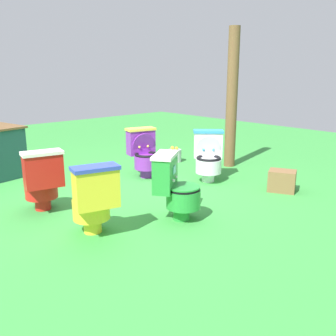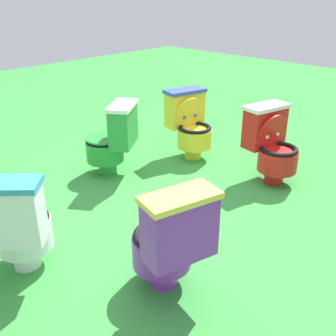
# 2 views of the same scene
# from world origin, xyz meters

# --- Properties ---
(ground) EXTENTS (14.00, 14.00, 0.00)m
(ground) POSITION_xyz_m (0.00, 0.00, 0.00)
(ground) COLOR green
(toilet_purple) EXTENTS (0.51, 0.58, 0.73)m
(toilet_purple) POSITION_xyz_m (0.79, 0.43, 0.37)
(toilet_purple) COLOR purple
(toilet_purple) RESTS_ON ground
(toilet_green) EXTENTS (0.61, 0.63, 0.73)m
(toilet_green) POSITION_xyz_m (-0.06, -1.14, 0.37)
(toilet_green) COLOR green
(toilet_green) RESTS_ON ground
(toilet_red) EXTENTS (0.50, 0.57, 0.73)m
(toilet_red) POSITION_xyz_m (-1.00, 0.05, 0.37)
(toilet_red) COLOR red
(toilet_red) RESTS_ON ground
(toilet_white) EXTENTS (0.63, 0.63, 0.73)m
(toilet_white) POSITION_xyz_m (1.34, -0.38, 0.37)
(toilet_white) COLOR white
(toilet_white) RESTS_ON ground
(toilet_yellow) EXTENTS (0.51, 0.58, 0.73)m
(toilet_yellow) POSITION_xyz_m (-0.92, -0.90, 0.37)
(toilet_yellow) COLOR yellow
(toilet_yellow) RESTS_ON ground
(wooden_post) EXTENTS (0.18, 0.18, 2.24)m
(wooden_post) POSITION_xyz_m (2.25, -0.05, 1.12)
(wooden_post) COLOR brown
(wooden_post) RESTS_ON ground
(small_crate) EXTENTS (0.38, 0.43, 0.28)m
(small_crate) POSITION_xyz_m (1.67, -1.40, 0.14)
(small_crate) COLOR brown
(small_crate) RESTS_ON ground
(lemon_bucket) EXTENTS (0.22, 0.22, 0.28)m
(lemon_bucket) POSITION_xyz_m (1.78, 0.78, 0.12)
(lemon_bucket) COLOR #B7B7BF
(lemon_bucket) RESTS_ON ground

